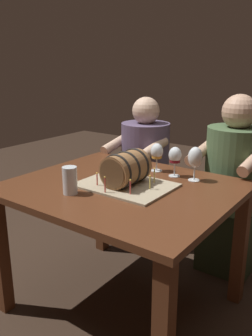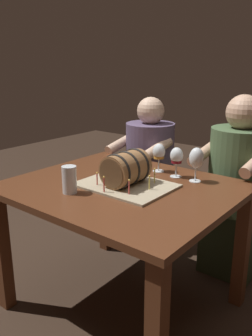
{
  "view_description": "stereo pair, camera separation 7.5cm",
  "coord_description": "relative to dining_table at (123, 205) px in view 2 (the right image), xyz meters",
  "views": [
    {
      "loc": [
        1.07,
        -1.42,
        1.36
      ],
      "look_at": [
        0.02,
        0.0,
        0.84
      ],
      "focal_mm": 37.88,
      "sensor_mm": 36.0,
      "label": 1
    },
    {
      "loc": [
        1.13,
        -1.38,
        1.36
      ],
      "look_at": [
        0.02,
        0.0,
        0.84
      ],
      "focal_mm": 37.88,
      "sensor_mm": 36.0,
      "label": 2
    }
  ],
  "objects": [
    {
      "name": "person_seated_right",
      "position": [
        0.34,
        0.74,
        -0.06
      ],
      "size": [
        0.43,
        0.51,
        1.19
      ],
      "color": "#2A3A24",
      "rests_on": "ground"
    },
    {
      "name": "ground_plane",
      "position": [
        0.0,
        0.0,
        -0.63
      ],
      "size": [
        8.0,
        8.0,
        0.0
      ],
      "primitive_type": "plane",
      "color": "#332319"
    },
    {
      "name": "dining_table",
      "position": [
        0.0,
        0.0,
        0.0
      ],
      "size": [
        1.16,
        0.98,
        0.74
      ],
      "color": "#562D19",
      "rests_on": "ground"
    },
    {
      "name": "barrel_cake",
      "position": [
        0.02,
        0.0,
        0.19
      ],
      "size": [
        0.48,
        0.36,
        0.19
      ],
      "color": "tan",
      "rests_on": "dining_table"
    },
    {
      "name": "wine_glass_amber",
      "position": [
        0.01,
        0.33,
        0.23
      ],
      "size": [
        0.08,
        0.08,
        0.17
      ],
      "color": "white",
      "rests_on": "dining_table"
    },
    {
      "name": "person_seated_left",
      "position": [
        -0.34,
        0.74,
        -0.09
      ],
      "size": [
        0.41,
        0.49,
        1.13
      ],
      "color": "#372D40",
      "rests_on": "ground"
    },
    {
      "name": "beer_pint",
      "position": [
        -0.14,
        -0.25,
        0.18
      ],
      "size": [
        0.07,
        0.07,
        0.14
      ],
      "color": "white",
      "rests_on": "dining_table"
    },
    {
      "name": "wine_glass_red",
      "position": [
        0.15,
        0.3,
        0.23
      ],
      "size": [
        0.07,
        0.07,
        0.17
      ],
      "color": "white",
      "rests_on": "dining_table"
    },
    {
      "name": "wine_glass_empty",
      "position": [
        0.27,
        0.3,
        0.24
      ],
      "size": [
        0.08,
        0.08,
        0.19
      ],
      "color": "white",
      "rests_on": "dining_table"
    }
  ]
}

